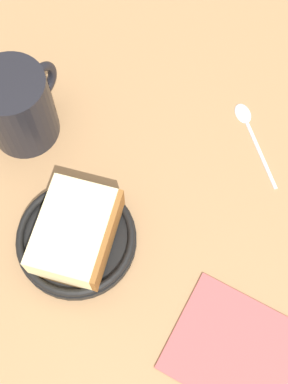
# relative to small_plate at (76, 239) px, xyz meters

# --- Properties ---
(ground_plane) EXTENTS (1.29, 1.29, 0.02)m
(ground_plane) POSITION_rel_small_plate_xyz_m (0.10, -0.05, -0.02)
(ground_plane) COLOR #936D47
(small_plate) EXTENTS (0.14, 0.14, 0.02)m
(small_plate) POSITION_rel_small_plate_xyz_m (0.00, 0.00, 0.00)
(small_plate) COLOR black
(small_plate) RESTS_ON ground_plane
(cake_slice) EXTENTS (0.11, 0.08, 0.05)m
(cake_slice) POSITION_rel_small_plate_xyz_m (0.00, -0.00, 0.02)
(cake_slice) COLOR brown
(cake_slice) RESTS_ON small_plate
(tea_mug) EXTENTS (0.11, 0.08, 0.10)m
(tea_mug) POSITION_rel_small_plate_xyz_m (0.12, 0.11, 0.04)
(tea_mug) COLOR black
(tea_mug) RESTS_ON ground_plane
(teaspoon) EXTENTS (0.11, 0.08, 0.01)m
(teaspoon) POSITION_rel_small_plate_xyz_m (0.21, -0.16, -0.01)
(teaspoon) COLOR silver
(teaspoon) RESTS_ON ground_plane
(folded_napkin) EXTENTS (0.14, 0.16, 0.01)m
(folded_napkin) POSITION_rel_small_plate_xyz_m (-0.07, -0.21, -0.01)
(folded_napkin) COLOR #B24C4C
(folded_napkin) RESTS_ON ground_plane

